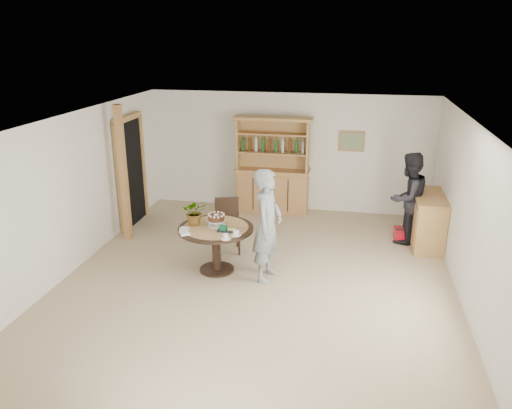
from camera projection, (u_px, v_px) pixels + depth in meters
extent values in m
plane|color=tan|center=(257.00, 281.00, 7.79)|extent=(7.00, 7.00, 0.00)
cube|color=white|center=(289.00, 152.00, 10.62)|extent=(6.00, 0.04, 2.50)
cube|color=white|center=(176.00, 342.00, 4.13)|extent=(6.00, 0.04, 2.50)
cube|color=white|center=(72.00, 193.00, 7.93)|extent=(0.04, 7.00, 2.50)
cube|color=white|center=(472.00, 219.00, 6.82)|extent=(0.04, 7.00, 2.50)
cube|color=white|center=(257.00, 121.00, 6.97)|extent=(6.00, 7.00, 0.04)
cube|color=tan|center=(352.00, 141.00, 10.25)|extent=(0.52, 0.03, 0.42)
cube|color=#59724C|center=(352.00, 141.00, 10.23)|extent=(0.44, 0.02, 0.34)
cube|color=black|center=(131.00, 173.00, 9.84)|extent=(0.10, 0.90, 2.10)
cube|color=#B3844B|center=(120.00, 180.00, 9.37)|extent=(0.12, 0.10, 2.10)
cube|color=#B3844B|center=(142.00, 166.00, 10.30)|extent=(0.12, 0.10, 2.10)
cube|color=#B3844B|center=(127.00, 118.00, 9.48)|extent=(0.12, 1.10, 0.10)
cube|color=tan|center=(123.00, 174.00, 8.99)|extent=(0.12, 0.12, 2.50)
cube|color=#B3844B|center=(272.00, 191.00, 10.70)|extent=(1.50, 0.50, 0.90)
cube|color=tan|center=(273.00, 170.00, 10.54)|extent=(1.56, 0.54, 0.04)
cube|color=#B3844B|center=(274.00, 143.00, 10.45)|extent=(1.50, 0.04, 1.06)
cube|color=#B3844B|center=(238.00, 143.00, 10.45)|extent=(0.04, 0.34, 1.06)
cube|color=#B3844B|center=(308.00, 146.00, 10.18)|extent=(0.04, 0.34, 1.06)
cube|color=tan|center=(273.00, 153.00, 10.37)|extent=(1.44, 0.32, 0.03)
cube|color=tan|center=(273.00, 134.00, 10.24)|extent=(1.44, 0.32, 0.03)
cube|color=#B3844B|center=(273.00, 119.00, 10.14)|extent=(1.62, 0.40, 0.06)
cylinder|color=#194C1E|center=(246.00, 144.00, 10.42)|extent=(0.07, 0.07, 0.28)
cylinder|color=#4C2D14|center=(254.00, 145.00, 10.39)|extent=(0.07, 0.07, 0.28)
cylinder|color=#B2BFB2|center=(261.00, 145.00, 10.36)|extent=(0.07, 0.07, 0.28)
cylinder|color=#194C1E|center=(269.00, 145.00, 10.33)|extent=(0.07, 0.07, 0.28)
cylinder|color=#4C2D14|center=(276.00, 146.00, 10.30)|extent=(0.07, 0.07, 0.28)
cylinder|color=#B2BFB2|center=(284.00, 146.00, 10.28)|extent=(0.07, 0.07, 0.28)
cylinder|color=#194C1E|center=(292.00, 146.00, 10.25)|extent=(0.07, 0.07, 0.28)
cylinder|color=#4C2D14|center=(300.00, 147.00, 10.22)|extent=(0.07, 0.07, 0.28)
cube|color=#B3844B|center=(427.00, 221.00, 8.99)|extent=(0.50, 1.20, 0.90)
cube|color=tan|center=(430.00, 196.00, 8.83)|extent=(0.54, 1.26, 0.04)
cylinder|color=black|center=(216.00, 229.00, 7.90)|extent=(1.20, 1.20, 0.04)
cylinder|color=black|center=(216.00, 250.00, 8.02)|extent=(0.14, 0.14, 0.70)
cylinder|color=black|center=(217.00, 269.00, 8.13)|extent=(0.56, 0.56, 0.03)
cylinder|color=tan|center=(216.00, 227.00, 7.89)|extent=(1.04, 1.04, 0.01)
cube|color=black|center=(228.00, 228.00, 8.69)|extent=(0.53, 0.53, 0.04)
cube|color=black|center=(227.00, 211.00, 8.78)|extent=(0.41, 0.16, 0.46)
cube|color=black|center=(227.00, 199.00, 8.71)|extent=(0.41, 0.17, 0.05)
cube|color=black|center=(218.00, 244.00, 8.57)|extent=(0.03, 0.03, 0.44)
cube|color=black|center=(239.00, 243.00, 8.61)|extent=(0.04, 0.03, 0.44)
cube|color=black|center=(217.00, 236.00, 8.91)|extent=(0.03, 0.04, 0.44)
cube|color=black|center=(237.00, 235.00, 8.95)|extent=(0.03, 0.04, 0.44)
cylinder|color=white|center=(217.00, 225.00, 7.93)|extent=(0.28, 0.28, 0.01)
cylinder|color=white|center=(216.00, 223.00, 7.92)|extent=(0.05, 0.05, 0.08)
cylinder|color=white|center=(216.00, 220.00, 7.91)|extent=(0.30, 0.30, 0.01)
cylinder|color=#4C2515|center=(216.00, 217.00, 7.89)|extent=(0.26, 0.26, 0.09)
cylinder|color=white|center=(216.00, 215.00, 7.87)|extent=(0.08, 0.08, 0.01)
sphere|color=white|center=(224.00, 215.00, 7.85)|extent=(0.04, 0.04, 0.04)
sphere|color=white|center=(224.00, 214.00, 7.91)|extent=(0.04, 0.04, 0.04)
sphere|color=white|center=(222.00, 213.00, 7.96)|extent=(0.04, 0.04, 0.04)
sphere|color=white|center=(218.00, 212.00, 7.99)|extent=(0.04, 0.04, 0.04)
sphere|color=white|center=(214.00, 212.00, 7.98)|extent=(0.04, 0.04, 0.04)
sphere|color=white|center=(211.00, 213.00, 7.95)|extent=(0.04, 0.04, 0.04)
sphere|color=white|center=(209.00, 214.00, 7.90)|extent=(0.04, 0.04, 0.04)
sphere|color=white|center=(209.00, 216.00, 7.84)|extent=(0.04, 0.04, 0.04)
sphere|color=white|center=(211.00, 217.00, 7.79)|extent=(0.04, 0.04, 0.04)
sphere|color=white|center=(214.00, 217.00, 7.76)|extent=(0.04, 0.04, 0.04)
sphere|color=white|center=(218.00, 217.00, 7.77)|extent=(0.04, 0.04, 0.04)
sphere|color=white|center=(222.00, 217.00, 7.80)|extent=(0.04, 0.04, 0.04)
imported|color=#3F7233|center=(195.00, 212.00, 7.93)|extent=(0.47, 0.44, 0.42)
cube|color=black|center=(227.00, 230.00, 7.73)|extent=(0.30, 0.20, 0.01)
cube|color=#0B6937|center=(224.00, 228.00, 7.73)|extent=(0.10, 0.10, 0.06)
cube|color=#0B6937|center=(223.00, 226.00, 7.72)|extent=(0.11, 0.02, 0.01)
cylinder|color=white|center=(236.00, 235.00, 7.55)|extent=(0.15, 0.15, 0.01)
imported|color=white|center=(236.00, 233.00, 7.54)|extent=(0.10, 0.10, 0.08)
cylinder|color=white|center=(226.00, 239.00, 7.42)|extent=(0.15, 0.15, 0.01)
imported|color=white|center=(226.00, 236.00, 7.41)|extent=(0.08, 0.08, 0.07)
cube|color=white|center=(184.00, 228.00, 7.78)|extent=(0.14, 0.08, 0.03)
cube|color=white|center=(184.00, 231.00, 7.66)|extent=(0.16, 0.11, 0.03)
cube|color=white|center=(185.00, 234.00, 7.56)|extent=(0.16, 0.14, 0.03)
imported|color=gray|center=(268.00, 225.00, 7.60)|extent=(0.52, 0.70, 1.77)
imported|color=black|center=(408.00, 198.00, 8.98)|extent=(1.03, 1.03, 1.69)
cube|color=red|center=(411.00, 235.00, 9.28)|extent=(0.62, 0.42, 0.20)
cube|color=black|center=(411.00, 230.00, 9.24)|extent=(0.56, 0.06, 0.01)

